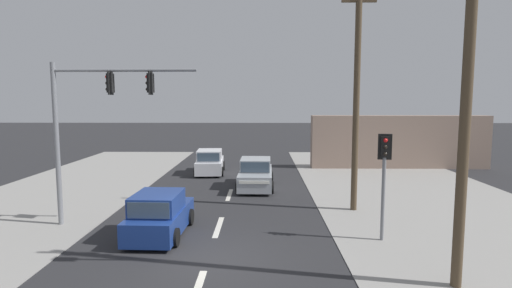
% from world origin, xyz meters
% --- Properties ---
extents(ground_plane, '(140.00, 140.00, 0.00)m').
position_xyz_m(ground_plane, '(0.00, 0.00, 0.00)').
color(ground_plane, '#28282B').
extents(lane_dash_mid, '(0.20, 2.40, 0.01)m').
position_xyz_m(lane_dash_mid, '(0.00, 3.00, 0.00)').
color(lane_dash_mid, silver).
rests_on(lane_dash_mid, ground).
extents(lane_dash_far, '(0.20, 2.40, 0.01)m').
position_xyz_m(lane_dash_far, '(0.00, 8.00, 0.00)').
color(lane_dash_far, silver).
rests_on(lane_dash_far, ground).
extents(kerb_right_verge, '(10.00, 44.00, 0.02)m').
position_xyz_m(kerb_right_verge, '(9.00, 2.00, 0.01)').
color(kerb_right_verge, gray).
rests_on(kerb_right_verge, ground).
extents(kerb_left_verge, '(8.00, 40.00, 0.02)m').
position_xyz_m(kerb_left_verge, '(-8.50, 4.00, 0.01)').
color(kerb_left_verge, gray).
rests_on(kerb_left_verge, ground).
extents(utility_pole_foreground_right, '(3.78, 0.32, 10.78)m').
position_xyz_m(utility_pole_foreground_right, '(6.31, -1.64, 5.76)').
color(utility_pole_foreground_right, '#4C3D2B').
rests_on(utility_pole_foreground_right, ground).
extents(utility_pole_midground_right, '(1.80, 0.26, 9.69)m').
position_xyz_m(utility_pole_midground_right, '(5.48, 5.34, 5.09)').
color(utility_pole_midground_right, '#4C3D2B').
rests_on(utility_pole_midground_right, ground).
extents(traffic_signal_mast, '(5.29, 0.47, 6.00)m').
position_xyz_m(traffic_signal_mast, '(-4.63, 3.17, 4.15)').
color(traffic_signal_mast, slate).
rests_on(traffic_signal_mast, ground).
extents(pedestal_signal_right_kerb, '(0.44, 0.30, 3.56)m').
position_xyz_m(pedestal_signal_right_kerb, '(5.57, 1.65, 2.42)').
color(pedestal_signal_right_kerb, slate).
rests_on(pedestal_signal_right_kerb, ground).
extents(shopfront_wall_far, '(12.00, 1.00, 3.60)m').
position_xyz_m(shopfront_wall_far, '(11.00, 16.00, 1.80)').
color(shopfront_wall_far, gray).
rests_on(shopfront_wall_far, ground).
extents(hatchback_oncoming_near, '(1.87, 3.69, 1.53)m').
position_xyz_m(hatchback_oncoming_near, '(-1.92, 2.08, 0.70)').
color(hatchback_oncoming_near, navy).
rests_on(hatchback_oncoming_near, ground).
extents(sedan_crossing_left, '(1.95, 4.27, 1.56)m').
position_xyz_m(sedan_crossing_left, '(1.26, 9.66, 0.70)').
color(sedan_crossing_left, '#A3A8AD').
rests_on(sedan_crossing_left, ground).
extents(hatchback_receding_far, '(1.94, 3.72, 1.53)m').
position_xyz_m(hatchback_receding_far, '(-1.70, 13.73, 0.70)').
color(hatchback_receding_far, silver).
rests_on(hatchback_receding_far, ground).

